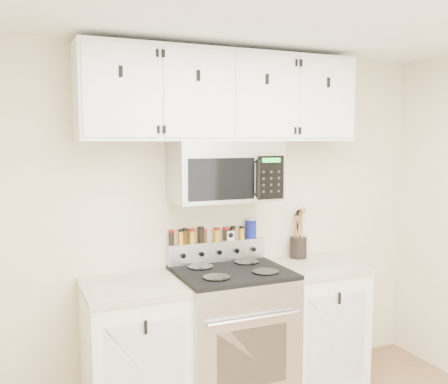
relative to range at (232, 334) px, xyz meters
The scene contains 20 objects.
back_wall 0.83m from the range, 90.00° to the left, with size 3.50×0.01×2.50m, color beige.
range is the anchor object (origin of this frame).
base_cabinet_left 0.69m from the range, behind, with size 0.64×0.62×0.92m.
base_cabinet_right 0.69m from the range, ahead, with size 0.64×0.62×0.92m.
microwave 1.15m from the range, 89.77° to the left, with size 0.76×0.44×0.42m.
upper_cabinets 1.67m from the range, 90.00° to the left, with size 2.00×0.35×0.62m.
utensil_crock 0.89m from the range, 18.98° to the left, with size 0.13×0.13×0.39m.
kitchen_timer 0.72m from the range, 69.78° to the left, with size 0.06×0.05×0.07m, color silver.
salt_canister 0.80m from the range, 44.99° to the left, with size 0.08×0.08×0.15m.
spice_jar_0 0.81m from the range, 141.12° to the left, with size 0.04×0.04×0.11m.
spice_jar_1 0.78m from the range, 134.64° to the left, with size 0.04×0.04×0.11m.
spice_jar_2 0.77m from the range, 131.19° to the left, with size 0.04×0.04×0.11m.
spice_jar_3 0.75m from the range, 124.45° to the left, with size 0.04×0.04×0.11m.
spice_jar_4 0.74m from the range, 113.81° to the left, with size 0.05×0.05×0.12m.
spice_jar_5 0.73m from the range, 109.03° to the left, with size 0.04×0.04×0.09m.
spice_jar_6 0.72m from the range, 89.82° to the left, with size 0.04×0.04×0.10m.
spice_jar_7 0.72m from the range, 74.79° to the left, with size 0.05×0.05×0.10m.
spice_jar_8 0.72m from the range, 70.53° to the left, with size 0.05×0.05×0.09m.
spice_jar_9 0.73m from the range, 64.75° to the left, with size 0.04×0.04×0.10m.
spice_jar_10 0.75m from the range, 53.96° to the left, with size 0.04×0.04×0.10m.
Camera 1 is at (-1.38, -1.66, 1.85)m, focal length 40.00 mm.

